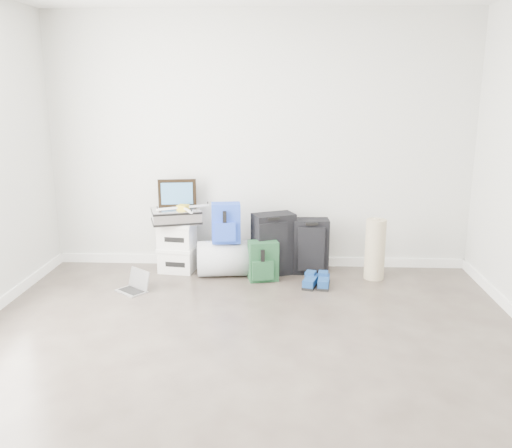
# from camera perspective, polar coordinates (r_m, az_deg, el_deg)

# --- Properties ---
(ground) EXTENTS (5.00, 5.00, 0.00)m
(ground) POSITION_cam_1_polar(r_m,az_deg,el_deg) (3.77, -1.49, -16.19)
(ground) COLOR #362C27
(ground) RESTS_ON ground
(room_envelope) EXTENTS (4.52, 5.02, 2.71)m
(room_envelope) POSITION_cam_1_polar(r_m,az_deg,el_deg) (3.28, -1.65, 10.97)
(room_envelope) COLOR beige
(room_envelope) RESTS_ON ground
(boxes_stack) EXTENTS (0.42, 0.35, 0.54)m
(boxes_stack) POSITION_cam_1_polar(r_m,az_deg,el_deg) (5.83, -8.29, -2.37)
(boxes_stack) COLOR silver
(boxes_stack) RESTS_ON ground
(briefcase) EXTENTS (0.58, 0.49, 0.14)m
(briefcase) POSITION_cam_1_polar(r_m,az_deg,el_deg) (5.75, -8.41, 0.86)
(briefcase) COLOR #B2B2B7
(briefcase) RESTS_ON boxes_stack
(painting) EXTENTS (0.40, 0.08, 0.30)m
(painting) POSITION_cam_1_polar(r_m,az_deg,el_deg) (5.80, -8.30, 3.22)
(painting) COLOR black
(painting) RESTS_ON briefcase
(drone) EXTENTS (0.51, 0.51, 0.05)m
(drone) POSITION_cam_1_polar(r_m,az_deg,el_deg) (5.69, -7.69, 1.76)
(drone) COLOR gold
(drone) RESTS_ON briefcase
(duffel_bag) EXTENTS (0.64, 0.44, 0.37)m
(duffel_bag) POSITION_cam_1_polar(r_m,az_deg,el_deg) (5.67, -3.11, -3.64)
(duffel_bag) COLOR gray
(duffel_bag) RESTS_ON ground
(blue_backpack) EXTENTS (0.31, 0.25, 0.41)m
(blue_backpack) POSITION_cam_1_polar(r_m,az_deg,el_deg) (5.53, -3.19, 0.03)
(blue_backpack) COLOR #1950A6
(blue_backpack) RESTS_ON duffel_bag
(large_suitcase) EXTENTS (0.48, 0.41, 0.65)m
(large_suitcase) POSITION_cam_1_polar(r_m,az_deg,el_deg) (5.67, 1.84, -2.14)
(large_suitcase) COLOR black
(large_suitcase) RESTS_ON ground
(green_backpack) EXTENTS (0.33, 0.27, 0.41)m
(green_backpack) POSITION_cam_1_polar(r_m,az_deg,el_deg) (5.51, 0.75, -4.00)
(green_backpack) COLOR #12311F
(green_backpack) RESTS_ON ground
(carry_on) EXTENTS (0.38, 0.26, 0.58)m
(carry_on) POSITION_cam_1_polar(r_m,az_deg,el_deg) (5.74, 5.77, -2.34)
(carry_on) COLOR black
(carry_on) RESTS_ON ground
(shoes) EXTENTS (0.29, 0.30, 0.09)m
(shoes) POSITION_cam_1_polar(r_m,az_deg,el_deg) (5.42, 6.46, -6.09)
(shoes) COLOR black
(shoes) RESTS_ON ground
(rolled_rug) EXTENTS (0.20, 0.20, 0.62)m
(rolled_rug) POSITION_cam_1_polar(r_m,az_deg,el_deg) (5.67, 12.42, -2.61)
(rolled_rug) COLOR tan
(rolled_rug) RESTS_ON ground
(laptop) EXTENTS (0.35, 0.34, 0.20)m
(laptop) POSITION_cam_1_polar(r_m,az_deg,el_deg) (5.40, -12.67, -6.39)
(laptop) COLOR #BABABF
(laptop) RESTS_ON ground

